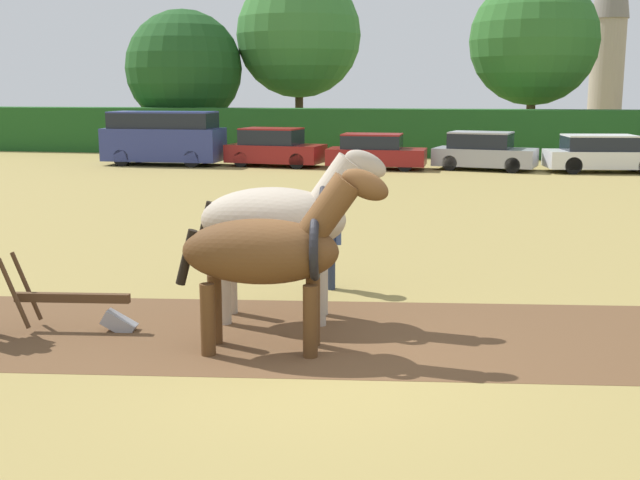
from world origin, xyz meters
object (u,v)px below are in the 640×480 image
(parked_car_left, at_px, (274,148))
(parked_car_center_left, at_px, (375,152))
(parked_car_center_right, at_px, (602,154))
(tree_center_left, at_px, (534,41))
(tree_far_left, at_px, (184,69))
(tree_left, at_px, (299,35))
(draft_horse_lead_right, at_px, (281,220))
(church_spire, at_px, (611,0))
(parked_car_center, at_px, (484,152))
(plow, at_px, (83,307))
(draft_horse_lead_left, at_px, (271,251))
(farmer_beside_team, at_px, (327,233))
(parked_van, at_px, (164,138))

(parked_car_left, xyz_separation_m, parked_car_center_left, (4.29, -0.35, -0.07))
(parked_car_left, xyz_separation_m, parked_car_center_right, (13.08, 0.13, -0.06))
(tree_center_left, xyz_separation_m, parked_car_center_right, (2.26, -9.07, -4.80))
(tree_far_left, height_order, parked_car_center_left, tree_far_left)
(tree_left, distance_m, draft_horse_lead_right, 33.93)
(church_spire, xyz_separation_m, parked_car_center, (-9.93, -38.68, -9.56))
(plow, bearing_deg, draft_horse_lead_left, -14.54)
(draft_horse_lead_left, distance_m, parked_car_center, 23.58)
(parked_car_left, relative_size, parked_car_center_right, 0.90)
(church_spire, distance_m, draft_horse_lead_left, 64.00)
(farmer_beside_team, relative_size, parked_van, 0.32)
(church_spire, height_order, plow, church_spire)
(church_spire, relative_size, plow, 10.92)
(tree_center_left, height_order, parked_car_center, tree_center_left)
(plow, relative_size, parked_car_center_left, 0.46)
(parked_van, bearing_deg, parked_car_center_right, 0.95)
(draft_horse_lead_right, bearing_deg, parked_car_center_right, 63.74)
(tree_far_left, height_order, farmer_beside_team, tree_far_left)
(tree_far_left, bearing_deg, draft_horse_lead_right, -67.08)
(plow, xyz_separation_m, farmer_beside_team, (2.78, 2.91, 0.58))
(tree_left, distance_m, parked_car_center, 15.61)
(tree_left, bearing_deg, parked_van, -106.53)
(farmer_beside_team, height_order, parked_car_center_right, farmer_beside_team)
(farmer_beside_team, bearing_deg, draft_horse_lead_right, -153.51)
(draft_horse_lead_left, relative_size, parked_car_center_left, 0.68)
(farmer_beside_team, relative_size, parked_car_center_left, 0.40)
(tree_center_left, bearing_deg, church_spire, 75.48)
(tree_center_left, relative_size, draft_horse_lead_left, 3.25)
(farmer_beside_team, bearing_deg, parked_car_left, 51.74)
(church_spire, bearing_deg, plow, -103.84)
(draft_horse_lead_left, bearing_deg, tree_center_left, 73.57)
(tree_center_left, distance_m, parked_car_center_right, 10.51)
(plow, relative_size, parked_car_left, 0.44)
(tree_far_left, distance_m, parked_car_left, 11.87)
(plow, distance_m, parked_car_center_right, 25.09)
(plow, bearing_deg, farmer_beside_team, 38.42)
(draft_horse_lead_right, relative_size, parked_car_left, 0.66)
(parked_car_center_right, bearing_deg, plow, -121.06)
(plow, height_order, parked_car_center_right, parked_car_center_right)
(parked_van, height_order, parked_car_left, parked_van)
(draft_horse_lead_left, height_order, parked_car_center_left, draft_horse_lead_left)
(draft_horse_lead_left, height_order, parked_car_center_right, draft_horse_lead_left)
(tree_far_left, relative_size, parked_car_center, 1.73)
(tree_far_left, distance_m, parked_car_center_right, 22.33)
(tree_center_left, xyz_separation_m, draft_horse_lead_left, (-4.85, -32.48, -4.24))
(draft_horse_lead_left, bearing_deg, tree_left, 94.25)
(parked_van, bearing_deg, parked_car_left, 3.64)
(plow, height_order, parked_car_left, parked_car_left)
(tree_far_left, bearing_deg, parked_car_left, -50.61)
(tree_far_left, height_order, church_spire, church_spire)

